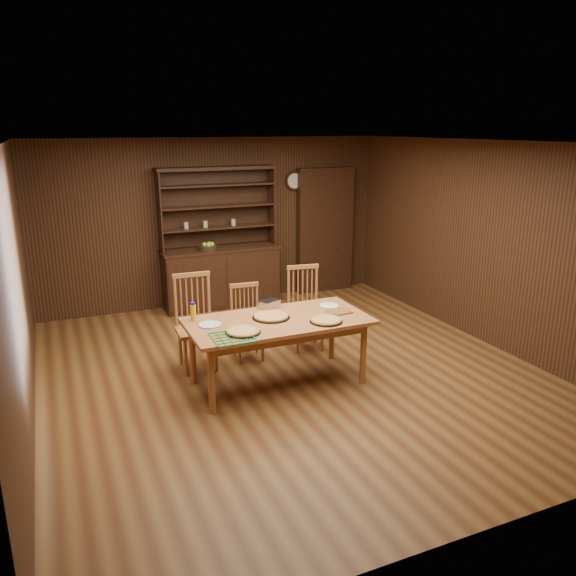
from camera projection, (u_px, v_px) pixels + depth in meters
name	position (u px, v px, depth m)	size (l,w,h in m)	color
floor	(291.00, 372.00, 6.56)	(6.00, 6.00, 0.00)	brown
room_shell	(291.00, 239.00, 6.12)	(6.00, 6.00, 6.00)	silver
china_hutch	(221.00, 269.00, 8.82)	(1.84, 0.52, 2.17)	#311C10
doorway	(325.00, 230.00, 9.55)	(1.00, 0.18, 2.10)	#311C10
wall_clock	(294.00, 181.00, 9.15)	(0.30, 0.05, 0.30)	#311C10
dining_table	(278.00, 326.00, 6.09)	(1.96, 0.98, 0.75)	#A26838
chair_left	(195.00, 318.00, 6.56)	(0.48, 0.46, 1.13)	#A67038
chair_center	(246.00, 319.00, 6.86)	(0.41, 0.39, 0.92)	#A67038
chair_right	(305.00, 304.00, 7.18)	(0.49, 0.48, 1.06)	#A67038
pizza_left	(243.00, 331.00, 5.67)	(0.36, 0.36, 0.04)	black
pizza_right	(326.00, 320.00, 5.99)	(0.36, 0.36, 0.04)	black
pizza_center	(271.00, 316.00, 6.11)	(0.41, 0.41, 0.04)	black
cooling_rack	(232.00, 337.00, 5.54)	(0.39, 0.39, 0.02)	#0B923D
plate_left	(210.00, 325.00, 5.88)	(0.25, 0.25, 0.02)	silver
plate_right	(329.00, 306.00, 6.50)	(0.24, 0.24, 0.02)	silver
foil_dish	(269.00, 304.00, 6.44)	(0.22, 0.16, 0.09)	white
juice_bottle	(193.00, 312.00, 6.00)	(0.06, 0.06, 0.21)	#E4A40C
pot_holder_a	(341.00, 311.00, 6.31)	(0.21, 0.21, 0.02)	red
pot_holder_b	(334.00, 312.00, 6.27)	(0.18, 0.18, 0.01)	red
fruit_bowl	(208.00, 247.00, 8.57)	(0.29, 0.29, 0.12)	black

